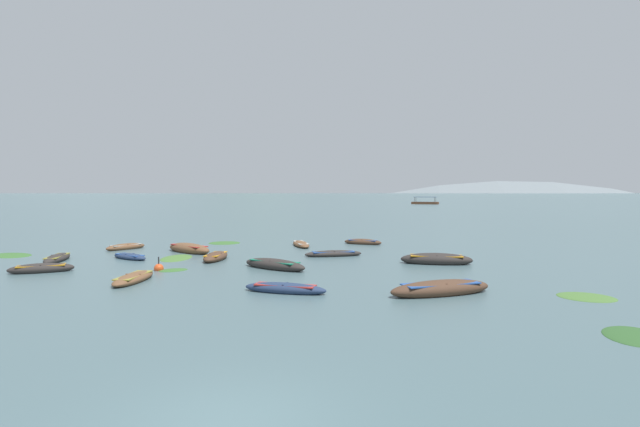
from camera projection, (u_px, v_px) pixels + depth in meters
The scene contains 27 objects.
ground_plane at pixel (348, 193), 1504.16m from camera, with size 6000.00×6000.00×0.00m, color #476066.
mountain_1 at pixel (78, 142), 1684.91m from camera, with size 1107.35×1107.35×354.80m, color slate.
mountain_2 at pixel (259, 154), 1950.01m from camera, with size 854.64×854.64×314.76m, color slate.
mountain_3 at pixel (442, 148), 1588.19m from camera, with size 1303.45×1303.45×296.50m, color slate.
mountain_4 at pixel (582, 139), 1669.35m from camera, with size 1415.56×1415.56×377.35m, color slate.
rowboat_0 at pixel (274, 265), 25.48m from camera, with size 4.05×3.21×0.67m.
rowboat_1 at pixel (133, 278), 21.85m from camera, with size 1.10×3.48×0.48m.
rowboat_2 at pixel (301, 244), 35.94m from camera, with size 2.04×3.91×0.45m.
rowboat_3 at pixel (130, 257), 29.16m from camera, with size 3.04×2.39×0.43m.
rowboat_4 at pixel (126, 247), 34.01m from camera, with size 2.35×3.04×0.52m.
rowboat_5 at pixel (285, 289), 19.49m from camera, with size 3.62×1.63×0.50m.
rowboat_6 at pixel (189, 249), 32.35m from camera, with size 4.21×3.72×0.77m.
rowboat_7 at pixel (216, 257), 28.76m from camera, with size 1.19×3.34×0.59m.
rowboat_8 at pixel (333, 254), 30.40m from camera, with size 3.84×1.92×0.47m.
rowboat_9 at pixel (441, 289), 19.14m from camera, with size 4.63×2.87×0.72m.
rowboat_10 at pixel (41, 269), 24.35m from camera, with size 3.16×2.22×0.58m.
rowboat_11 at pixel (436, 260), 27.19m from camera, with size 4.15×1.74×0.77m.
rowboat_12 at pixel (57, 258), 28.33m from camera, with size 1.84×3.78×0.49m.
rowboat_13 at pixel (363, 242), 37.27m from camera, with size 3.16×1.89×0.52m.
ferry_0 at pixel (425, 203), 153.09m from camera, with size 8.93×5.67×2.54m.
mooring_buoy at pixel (159, 268), 24.91m from camera, with size 0.50×0.50×0.86m.
weed_patch_0 at pixel (10, 255), 30.70m from camera, with size 3.33×2.18×0.14m, color #38662D.
weed_patch_1 at pixel (224, 243), 38.07m from camera, with size 2.55×2.49×0.14m, color #38662D.
weed_patch_2 at pixel (635, 337), 13.57m from camera, with size 2.18×1.67×0.14m, color #2D5628.
weed_patch_3 at pixel (176, 258), 29.46m from camera, with size 3.41×1.78×0.14m, color #477033.
weed_patch_4 at pixel (586, 297), 18.60m from camera, with size 2.13×1.86×0.14m, color #477033.
weed_patch_5 at pixel (173, 270), 24.92m from camera, with size 1.50×1.05×0.14m, color #38662D.
Camera 1 is at (2.15, -8.17, 4.14)m, focal length 26.77 mm.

